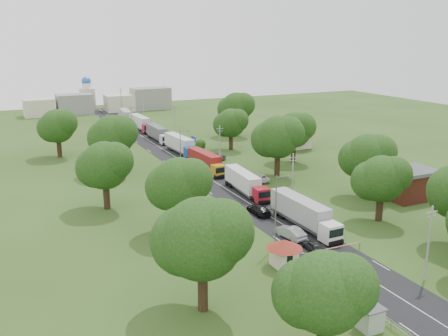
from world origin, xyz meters
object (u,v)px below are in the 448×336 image
car_lane_front (313,246)px  car_lane_mid (290,232)px  info_sign (194,141)px  boom_barrier (323,251)px  guard_booth (284,250)px  truck_0 (304,213)px  pedestrian_near (325,256)px

car_lane_front → car_lane_mid: car_lane_mid is taller
info_sign → car_lane_front: size_ratio=1.04×
boom_barrier → guard_booth: bearing=-180.0°
info_sign → car_lane_mid: info_sign is taller
info_sign → truck_0: (-3.12, -50.46, -0.81)m
car_lane_mid → pedestrian_near: bearing=79.6°
car_lane_front → guard_booth: bearing=24.6°
guard_booth → info_sign: info_sign is taller
guard_booth → car_lane_front: 6.33m
boom_barrier → truck_0: (3.44, 9.54, 1.30)m
boom_barrier → car_lane_mid: 7.01m
boom_barrier → pedestrian_near: size_ratio=5.09×
guard_booth → car_lane_front: bearing=20.0°
truck_0 → car_lane_front: (-3.50, -7.44, -1.52)m
boom_barrier → pedestrian_near: 1.62m
boom_barrier → pedestrian_near: pedestrian_near is taller
info_sign → car_lane_front: 58.32m
pedestrian_near → boom_barrier: bearing=17.0°
info_sign → guard_booth: bearing=-101.7°
info_sign → pedestrian_near: (-7.38, -61.39, -2.10)m
car_lane_mid → pedestrian_near: pedestrian_near is taller
pedestrian_near → info_sign: bearing=40.8°
truck_0 → car_lane_mid: size_ratio=2.94×
truck_0 → pedestrian_near: truck_0 is taller
truck_0 → car_lane_front: truck_0 is taller
boom_barrier → truck_0: 10.22m
car_lane_front → pedestrian_near: bearing=82.2°
info_sign → pedestrian_near: info_sign is taller
boom_barrier → car_lane_mid: bearing=93.6°
car_lane_mid → boom_barrier: bearing=85.8°
truck_0 → car_lane_front: bearing=-115.2°
boom_barrier → info_sign: 60.39m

